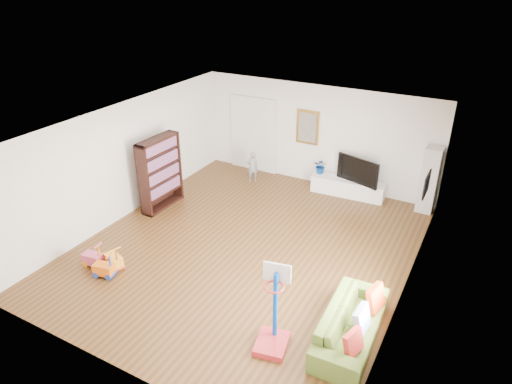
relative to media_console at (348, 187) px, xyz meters
The scene contains 25 objects.
floor 3.59m from the media_console, 107.58° to the right, with size 6.50×7.50×0.00m, color brown.
ceiling 4.36m from the media_console, 107.58° to the right, with size 6.50×7.50×0.00m, color white.
wall_back 1.60m from the media_console, 162.75° to the left, with size 6.50×0.00×2.70m, color white.
wall_front 7.33m from the media_console, 98.58° to the right, with size 6.50×0.00×2.70m, color silver.
wall_left 5.63m from the media_console, 141.75° to the right, with size 0.00×7.50×2.70m, color white.
wall_right 4.20m from the media_console, 57.58° to the right, with size 0.00×7.50×2.70m, color silver.
navy_accent 3.37m from the media_console, 43.08° to the right, with size 0.01×3.20×1.70m, color black.
olive_wainscot 2.96m from the media_console, 43.08° to the right, with size 0.01×3.20×1.00m, color brown.
doorway 3.11m from the media_console, behind, with size 1.45×0.06×2.10m, color white.
painting_back 1.91m from the media_console, 167.47° to the left, with size 0.62×0.06×0.92m, color gold.
artwork_right 3.07m from the media_console, 40.98° to the right, with size 0.04×0.56×0.46m, color #7F3F8C.
media_console is the anchor object (origin of this frame).
tall_cabinet 2.02m from the media_console, ahead, with size 0.38×0.38×1.65m, color silver.
bookshelf 4.80m from the media_console, 143.95° to the right, with size 0.32×1.23×1.79m, color black.
sofa 5.18m from the media_console, 71.03° to the right, with size 2.02×0.79×0.59m, color #536B26.
basketball_hoop 5.73m from the media_console, 83.40° to the right, with size 0.50×0.61×1.45m, color #AB2229.
ride_on_yellow 6.12m from the media_console, 119.82° to the right, with size 0.40×0.25×0.53m, color #FFA520.
ride_on_orange 6.36m from the media_console, 118.25° to the right, with size 0.38×0.24×0.51m, color orange.
ride_on_pink 6.45m from the media_console, 122.28° to the right, with size 0.40×0.24×0.53m, color #D4466E.
child 2.64m from the media_console, 169.72° to the right, with size 0.32×0.21×0.87m, color gray.
tv 0.62m from the media_console, ahead, with size 1.18×0.16×0.68m, color black.
vase_plant 0.90m from the media_console, behind, with size 0.37×0.32×0.41m, color navy.
pillow_left 5.77m from the media_console, 71.00° to the right, with size 0.10×0.37×0.37m, color #B32A22.
pillow_center 5.25m from the media_console, 69.43° to the right, with size 0.11×0.41×0.41m, color silver.
pillow_right 4.71m from the media_console, 66.33° to the right, with size 0.11×0.41×0.41m, color #BB320E.
Camera 1 is at (4.09, -7.08, 5.44)m, focal length 32.00 mm.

